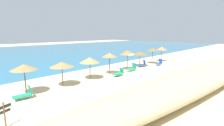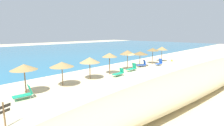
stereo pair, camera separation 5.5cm
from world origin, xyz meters
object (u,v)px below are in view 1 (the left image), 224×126
at_px(beach_umbrella_4, 127,52).
at_px(beach_umbrella_6, 153,49).
at_px(beach_umbrella_3, 110,55).
at_px(lounge_chair_3, 119,73).
at_px(beach_umbrella_7, 162,48).
at_px(wooden_signpost, 4,113).
at_px(beach_ball, 172,60).
at_px(lounge_chair_0, 142,64).
at_px(lounge_chair_2, 159,63).
at_px(beach_umbrella_5, 140,53).
at_px(lounge_chair_4, 132,68).
at_px(lounge_chair_1, 25,94).
at_px(beach_umbrella_0, 24,67).
at_px(beach_umbrella_2, 90,60).
at_px(beach_umbrella_1, 62,64).

height_order(beach_umbrella_4, beach_umbrella_6, beach_umbrella_4).
distance_m(beach_umbrella_3, lounge_chair_3, 2.60).
distance_m(beach_umbrella_4, beach_umbrella_7, 10.38).
xyz_separation_m(lounge_chair_3, wooden_signpost, (-13.05, -3.11, 0.52)).
xyz_separation_m(beach_umbrella_4, beach_umbrella_6, (6.99, 0.08, -0.08)).
xyz_separation_m(beach_umbrella_4, beach_ball, (11.83, -1.26, -2.42)).
xyz_separation_m(lounge_chair_0, lounge_chair_2, (3.19, -1.25, -0.03)).
bearing_deg(wooden_signpost, beach_umbrella_5, -4.84).
height_order(beach_umbrella_5, lounge_chair_2, beach_umbrella_5).
height_order(lounge_chair_3, lounge_chair_4, lounge_chair_4).
relative_size(wooden_signpost, beach_ball, 4.51).
height_order(lounge_chair_0, beach_ball, lounge_chair_0).
bearing_deg(beach_umbrella_4, lounge_chair_1, -176.67).
bearing_deg(lounge_chair_1, lounge_chair_4, -83.98).
distance_m(beach_umbrella_5, lounge_chair_3, 7.39).
relative_size(lounge_chair_0, lounge_chair_1, 1.02).
bearing_deg(beach_umbrella_0, wooden_signpost, -120.09).
distance_m(beach_umbrella_2, lounge_chair_2, 13.61).
distance_m(beach_umbrella_6, lounge_chair_3, 10.73).
bearing_deg(lounge_chair_2, beach_umbrella_3, 86.27).
bearing_deg(lounge_chair_2, wooden_signpost, 102.55).
height_order(beach_umbrella_2, lounge_chair_0, beach_umbrella_2).
height_order(beach_umbrella_0, beach_umbrella_7, beach_umbrella_7).
bearing_deg(beach_umbrella_6, beach_umbrella_3, -179.99).
xyz_separation_m(beach_umbrella_2, lounge_chair_1, (-7.39, -0.84, -1.82)).
xyz_separation_m(beach_umbrella_3, wooden_signpost, (-12.91, -4.59, -1.61)).
relative_size(beach_umbrella_4, beach_umbrella_6, 1.05).
distance_m(beach_umbrella_3, lounge_chair_1, 10.89).
height_order(beach_umbrella_7, wooden_signpost, beach_umbrella_7).
relative_size(beach_umbrella_3, lounge_chair_0, 1.81).
distance_m(beach_umbrella_1, beach_ball, 22.34).
distance_m(lounge_chair_4, beach_ball, 11.85).
distance_m(beach_umbrella_3, lounge_chair_2, 10.47).
relative_size(beach_umbrella_5, lounge_chair_3, 1.62).
distance_m(beach_umbrella_1, lounge_chair_0, 13.90).
distance_m(beach_umbrella_0, beach_umbrella_3, 10.23).
height_order(beach_umbrella_3, lounge_chair_2, beach_umbrella_3).
relative_size(lounge_chair_0, beach_ball, 4.58).
distance_m(beach_umbrella_6, beach_umbrella_7, 3.39).
xyz_separation_m(beach_umbrella_7, beach_ball, (1.45, -1.40, -2.31)).
height_order(beach_umbrella_6, lounge_chair_3, beach_umbrella_6).
height_order(beach_umbrella_3, beach_umbrella_7, beach_umbrella_3).
height_order(lounge_chair_3, wooden_signpost, wooden_signpost).
bearing_deg(beach_umbrella_0, beach_umbrella_4, -0.49).
distance_m(beach_umbrella_6, wooden_signpost, 23.96).
height_order(beach_umbrella_1, beach_ball, beach_umbrella_1).
relative_size(beach_umbrella_0, wooden_signpost, 1.77).
distance_m(beach_umbrella_4, lounge_chair_0, 4.02).
height_order(beach_umbrella_7, lounge_chair_2, beach_umbrella_7).
bearing_deg(beach_umbrella_2, lounge_chair_4, -7.28).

